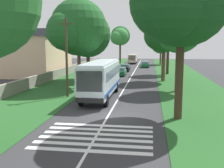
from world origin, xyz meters
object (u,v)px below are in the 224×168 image
(trailing_car_1, at_px, (125,68))
(roadside_tree_left_3, at_px, (77,29))
(trailing_car_0, at_px, (120,72))
(roadside_tree_left_1, at_px, (87,36))
(roadside_building, at_px, (37,52))
(trailing_car_2, at_px, (145,64))
(trailing_minibus_0, at_px, (133,58))
(roadside_tree_right_4, at_px, (163,34))
(roadside_tree_left_4, at_px, (120,36))
(utility_pole, at_px, (67,57))
(coach_bus, at_px, (101,77))
(roadside_tree_right_3, at_px, (160,44))
(roadside_tree_right_1, at_px, (168,32))
(roadside_tree_left_2, at_px, (119,37))
(roadside_tree_right_2, at_px, (178,31))
(roadside_tree_right_0, at_px, (179,1))

(trailing_car_1, height_order, roadside_tree_left_3, roadside_tree_left_3)
(trailing_car_0, distance_m, roadside_tree_left_1, 9.79)
(roadside_building, bearing_deg, trailing_car_2, -46.95)
(trailing_minibus_0, relative_size, roadside_tree_right_4, 0.61)
(roadside_tree_right_4, bearing_deg, trailing_minibus_0, 10.72)
(roadside_tree_left_4, bearing_deg, utility_pole, -179.49)
(trailing_car_0, height_order, trailing_car_1, same)
(roadside_tree_left_4, bearing_deg, roadside_tree_left_1, 179.33)
(coach_bus, distance_m, trailing_car_0, 19.72)
(roadside_tree_left_1, bearing_deg, roadside_tree_left_4, -0.67)
(utility_pole, bearing_deg, roadside_tree_right_3, -13.49)
(trailing_car_2, height_order, trailing_minibus_0, trailing_minibus_0)
(trailing_car_0, relative_size, trailing_minibus_0, 0.72)
(roadside_tree_right_1, distance_m, utility_pole, 25.93)
(roadside_tree_right_3, bearing_deg, trailing_car_1, 157.60)
(roadside_tree_right_3, bearing_deg, roadside_building, 139.71)
(coach_bus, distance_m, roadside_tree_right_1, 24.80)
(roadside_building, bearing_deg, utility_pole, -149.39)
(coach_bus, height_order, roadside_tree_left_1, roadside_tree_left_1)
(roadside_tree_right_4, bearing_deg, roadside_tree_left_2, 16.91)
(roadside_tree_left_3, xyz_separation_m, roadside_tree_right_3, (39.88, -11.34, -1.88))
(trailing_car_1, relative_size, roadside_tree_right_3, 0.53)
(roadside_tree_right_1, bearing_deg, trailing_car_2, 16.72)
(roadside_tree_right_2, bearing_deg, roadside_tree_left_4, 14.10)
(roadside_tree_left_1, relative_size, roadside_tree_right_4, 1.04)
(roadside_tree_right_2, xyz_separation_m, utility_pole, (-5.29, 11.58, -2.70))
(utility_pole, bearing_deg, roadside_tree_left_3, 3.86)
(roadside_tree_right_0, height_order, roadside_tree_right_4, roadside_tree_right_0)
(roadside_tree_left_3, relative_size, utility_pole, 1.35)
(trailing_car_2, distance_m, trailing_minibus_0, 12.12)
(trailing_car_2, height_order, roadside_tree_right_4, roadside_tree_right_4)
(roadside_tree_left_3, distance_m, utility_pole, 6.55)
(roadside_tree_left_1, height_order, roadside_tree_left_3, roadside_tree_left_3)
(roadside_tree_left_2, bearing_deg, trailing_minibus_0, -66.36)
(roadside_tree_left_1, distance_m, roadside_tree_right_4, 11.15)
(coach_bus, bearing_deg, roadside_tree_right_3, -9.22)
(roadside_tree_right_3, bearing_deg, roadside_tree_right_0, 179.39)
(roadside_tree_left_1, height_order, roadside_tree_right_2, roadside_tree_left_1)
(roadside_tree_right_3, bearing_deg, roadside_tree_right_2, -179.11)
(coach_bus, bearing_deg, roadside_tree_left_2, 4.26)
(coach_bus, distance_m, roadside_tree_right_4, 15.62)
(trailing_minibus_0, relative_size, roadside_tree_right_3, 0.74)
(trailing_car_2, bearing_deg, roadside_tree_right_2, -172.32)
(trailing_car_2, relative_size, roadside_tree_left_3, 0.40)
(roadside_tree_right_2, bearing_deg, trailing_minibus_0, 10.49)
(trailing_minibus_0, bearing_deg, trailing_car_0, 179.56)
(coach_bus, distance_m, trailing_car_2, 36.87)
(trailing_car_1, bearing_deg, roadside_tree_right_3, -22.40)
(roadside_tree_left_2, distance_m, roadside_tree_right_2, 43.02)
(trailing_car_0, bearing_deg, roadside_tree_right_4, -132.91)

